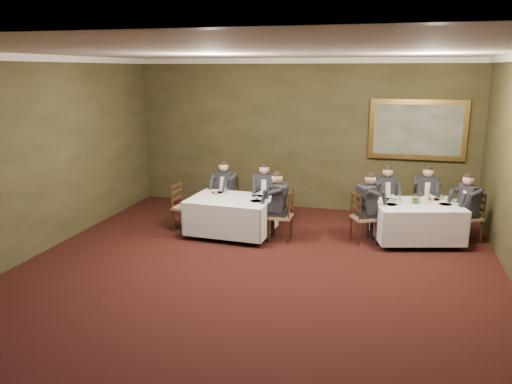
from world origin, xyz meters
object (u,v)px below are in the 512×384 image
at_px(diner_main_endleft, 364,216).
at_px(diner_sec_endright, 281,215).
at_px(table_second, 231,213).
at_px(chair_main_endright, 467,228).
at_px(candlestick, 429,195).
at_px(chair_sec_backleft, 227,209).
at_px(diner_main_backleft, 384,205).
at_px(diner_main_endright, 468,216).
at_px(chair_main_backright, 424,216).
at_px(diner_main_backright, 425,205).
at_px(chair_sec_endleft, 185,217).
at_px(painting, 417,130).
at_px(diner_sec_backleft, 226,199).
at_px(diner_sec_backright, 265,202).
at_px(chair_sec_endright, 281,226).
at_px(chair_main_endleft, 363,228).
at_px(centerpiece, 416,197).
at_px(chair_sec_backright, 265,212).
at_px(table_main, 416,219).

distance_m(diner_main_endleft, diner_sec_endright, 1.60).
bearing_deg(diner_main_endleft, table_second, -112.16).
distance_m(chair_main_endright, candlestick, 1.00).
bearing_deg(chair_sec_backleft, diner_main_backleft, -158.50).
relative_size(diner_main_endright, candlestick, 3.21).
relative_size(chair_main_backright, diner_main_endleft, 0.74).
xyz_separation_m(diner_main_backright, chair_sec_endleft, (-4.79, -1.34, -0.23)).
xyz_separation_m(diner_sec_endright, painting, (2.53, 2.44, 1.44)).
xyz_separation_m(diner_sec_backleft, diner_sec_backright, (0.88, -0.05, 0.00)).
xyz_separation_m(diner_sec_backright, chair_sec_endright, (0.55, -0.86, -0.23)).
height_order(diner_main_endright, chair_sec_endleft, diner_main_endright).
xyz_separation_m(diner_main_backright, chair_main_endleft, (-1.18, -1.15, -0.23)).
height_order(chair_main_endright, centerpiece, centerpiece).
distance_m(diner_sec_backright, diner_sec_endright, 1.01).
height_order(diner_main_backleft, centerpiece, diner_main_backleft).
distance_m(chair_sec_backright, centerpiece, 3.12).
xyz_separation_m(chair_sec_endright, painting, (2.52, 2.44, 1.67)).
distance_m(diner_main_endleft, chair_sec_backleft, 3.05).
distance_m(diner_main_backleft, chair_sec_backright, 2.49).
bearing_deg(chair_main_endright, chair_main_endleft, 75.27).
distance_m(diner_sec_backleft, chair_sec_endright, 1.71).
bearing_deg(chair_sec_endright, diner_sec_backleft, 56.82).
bearing_deg(table_second, chair_sec_endleft, 176.67).
bearing_deg(diner_main_endright, chair_sec_endleft, 67.43).
bearing_deg(chair_main_backright, centerpiece, 69.63).
distance_m(chair_main_endleft, diner_sec_backright, 2.18).
bearing_deg(chair_main_endleft, chair_sec_endleft, -114.78).
height_order(diner_main_backright, chair_sec_endleft, diner_main_backright).
relative_size(diner_main_backleft, diner_sec_endright, 1.00).
relative_size(chair_sec_backright, chair_sec_endright, 1.00).
relative_size(diner_main_backleft, chair_sec_endright, 1.35).
height_order(table_second, diner_main_endleft, diner_main_endleft).
xyz_separation_m(chair_sec_backright, chair_sec_endleft, (-1.52, -0.75, 0.00)).
xyz_separation_m(chair_main_endleft, chair_sec_endright, (-1.55, -0.31, 0.00)).
bearing_deg(painting, centerpiece, -90.73).
xyz_separation_m(chair_sec_endright, chair_sec_endleft, (-2.07, 0.12, 0.00)).
xyz_separation_m(chair_main_endleft, centerpiece, (0.95, 0.28, 0.61)).
height_order(diner_main_endright, centerpiece, diner_main_endright).
bearing_deg(chair_main_backright, chair_main_endright, 134.34).
xyz_separation_m(diner_sec_backleft, chair_sec_endright, (1.42, -0.91, -0.23)).
bearing_deg(chair_main_backright, chair_sec_endright, 22.37).
bearing_deg(table_main, diner_sec_endright, -167.30).
height_order(table_second, diner_main_backleft, diner_main_backleft).
xyz_separation_m(table_second, chair_main_endright, (4.52, 0.77, -0.17)).
bearing_deg(diner_main_endright, diner_sec_backright, 59.68).
xyz_separation_m(diner_sec_backleft, chair_sec_backright, (0.87, -0.04, -0.23)).
bearing_deg(diner_main_backleft, chair_sec_backright, -19.54).
distance_m(table_second, painting, 4.54).
distance_m(chair_main_backright, painting, 1.94).
relative_size(chair_main_backright, chair_sec_endleft, 1.00).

